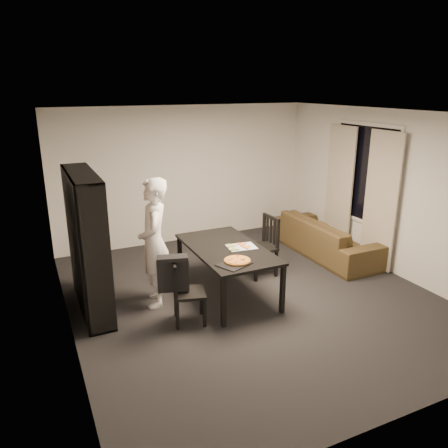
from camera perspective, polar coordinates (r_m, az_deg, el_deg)
name	(u,v)px	position (r m, az deg, el deg)	size (l,w,h in m)	color
room	(253,210)	(6.01, 3.83, 1.78)	(5.01, 5.51, 2.61)	black
window_pane	(364,174)	(7.88, 17.88, 6.28)	(0.02, 1.40, 1.60)	black
window_frame	(364,174)	(7.87, 17.85, 6.27)	(0.03, 1.52, 1.72)	white
curtain_left	(381,201)	(7.53, 19.79, 2.84)	(0.03, 0.70, 2.25)	#B8AF9D
curtain_right	(339,188)	(8.27, 14.81, 4.58)	(0.03, 0.70, 2.25)	#B8AF9D
bookshelf	(87,243)	(6.04, -17.41, -2.44)	(0.35, 1.50, 1.90)	black
dining_table	(227,252)	(6.28, 0.38, -3.64)	(0.97, 1.74, 0.73)	black
chair_left	(183,288)	(5.63, -5.41, -8.28)	(0.49, 0.49, 0.86)	black
chair_right	(265,242)	(7.03, 5.36, -2.30)	(0.48, 0.48, 0.97)	black
draped_jacket	(173,272)	(5.53, -6.69, -6.30)	(0.41, 0.26, 0.47)	black
person	(154,243)	(6.01, -9.11, -2.46)	(0.66, 0.43, 1.80)	white
baking_tray	(234,264)	(5.68, 1.34, -5.24)	(0.40, 0.32, 0.01)	black
pepperoni_pizza	(237,260)	(5.74, 1.75, -4.79)	(0.35, 0.35, 0.03)	brown
kitchen_towel	(242,247)	(6.27, 2.31, -2.99)	(0.40, 0.30, 0.01)	white
pizza_slices	(238,247)	(6.25, 1.83, -2.96)	(0.37, 0.31, 0.01)	gold
sofa	(326,237)	(8.10, 13.20, -1.64)	(2.25, 0.88, 0.66)	#3A2C17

